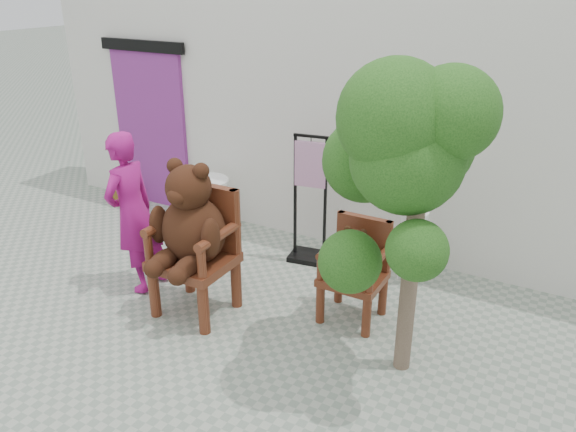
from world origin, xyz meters
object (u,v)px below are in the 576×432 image
object	(u,v)px
display_stand	(310,214)
stool_bucket	(414,226)
chair_big	(192,230)
tree	(402,144)
person	(134,213)
chair_small	(355,262)
cafe_table	(206,199)

from	to	relation	value
display_stand	stool_bucket	world-z (taller)	display_stand
chair_big	tree	distance (m)	2.25
person	display_stand	bearing A→B (deg)	135.70
chair_small	stool_bucket	bearing A→B (deg)	75.27
tree	chair_small	bearing A→B (deg)	131.97
cafe_table	display_stand	distance (m)	1.56
person	tree	size ratio (longest dim) A/B	0.64
stool_bucket	chair_small	bearing A→B (deg)	-104.73
person	tree	xyz separation A→B (m)	(2.82, -0.06, 1.15)
chair_big	cafe_table	size ratio (longest dim) A/B	2.24
chair_big	stool_bucket	distance (m)	2.35
stool_bucket	cafe_table	bearing A→B (deg)	-179.30
display_stand	stool_bucket	bearing A→B (deg)	-3.00
chair_big	chair_small	distance (m)	1.58
chair_big	chair_small	size ratio (longest dim) A/B	1.57
chair_big	display_stand	xyz separation A→B (m)	(0.48, 1.52, -0.30)
tree	stool_bucket	bearing A→B (deg)	100.41
tree	cafe_table	bearing A→B (deg)	152.70
person	display_stand	xyz separation A→B (m)	(1.33, 1.42, -0.26)
person	stool_bucket	bearing A→B (deg)	120.33
cafe_table	stool_bucket	xyz separation A→B (m)	(2.74, 0.03, 0.20)
stool_bucket	chair_big	bearing A→B (deg)	-135.37
chair_small	tree	world-z (taller)	tree
chair_big	cafe_table	bearing A→B (deg)	123.73
tree	chair_big	bearing A→B (deg)	-178.71
chair_small	person	xyz separation A→B (m)	(-2.26, -0.55, 0.25)
chair_small	display_stand	world-z (taller)	display_stand
person	tree	bearing A→B (deg)	87.68
cafe_table	stool_bucket	bearing A→B (deg)	0.70
chair_big	tree	bearing A→B (deg)	1.29
cafe_table	person	bearing A→B (deg)	-81.65
chair_small	cafe_table	world-z (taller)	chair_small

